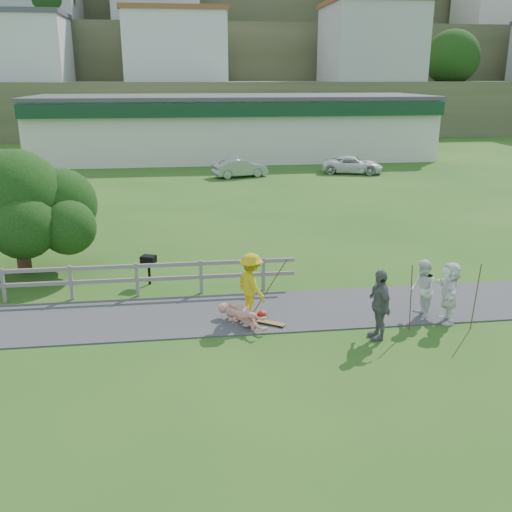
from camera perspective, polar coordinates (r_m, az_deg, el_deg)
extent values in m
plane|color=#275819|center=(15.34, -4.97, -8.16)|extent=(260.00, 260.00, 0.00)
cube|color=#39393C|center=(16.69, -5.22, -5.88)|extent=(34.00, 3.00, 0.04)
cube|color=slate|center=(18.98, -23.94, -2.72)|extent=(0.10, 0.10, 1.10)
cube|color=slate|center=(18.50, -18.00, -2.55)|extent=(0.10, 0.10, 1.10)
cube|color=slate|center=(18.23, -11.81, -2.34)|extent=(0.10, 0.10, 1.10)
cube|color=slate|center=(18.17, -5.52, -2.09)|extent=(0.10, 0.10, 1.10)
cube|color=slate|center=(18.34, 0.74, -1.83)|extent=(0.10, 0.10, 1.10)
cube|color=slate|center=(18.46, -19.66, -1.28)|extent=(15.00, 0.08, 0.12)
cube|color=slate|center=(18.60, -19.51, -2.59)|extent=(15.00, 0.08, 0.12)
cube|color=silver|center=(49.20, -2.30, 12.63)|extent=(32.00, 10.00, 4.80)
cube|color=#143921|center=(43.91, -1.68, 14.39)|extent=(32.00, 0.60, 1.00)
cube|color=#48494D|center=(49.05, -2.34, 15.60)|extent=(32.50, 10.50, 0.30)
cube|color=#474E2E|center=(68.91, -7.33, 14.43)|extent=(220.00, 14.00, 6.00)
cube|color=beige|center=(68.87, -7.55, 19.83)|extent=(10.00, 9.00, 7.00)
cube|color=#48494D|center=(69.13, -7.68, 22.93)|extent=(10.40, 9.40, 0.50)
cube|color=#474E2E|center=(81.81, -7.51, 17.35)|extent=(220.00, 14.00, 13.00)
cube|color=#474E2E|center=(94.89, -7.67, 19.78)|extent=(220.00, 14.00, 21.00)
cube|color=#474E2E|center=(108.14, -7.80, 21.88)|extent=(220.00, 14.00, 30.00)
cube|color=#474E2E|center=(122.54, -7.91, 23.70)|extent=(220.00, 14.00, 40.00)
imported|color=gold|center=(16.11, -0.48, -3.23)|extent=(1.12, 1.36, 1.84)
imported|color=tan|center=(15.85, -1.42, -5.95)|extent=(1.63, 1.37, 0.63)
imported|color=white|center=(16.81, 16.30, -3.25)|extent=(0.75, 0.91, 1.73)
imported|color=slate|center=(15.24, 12.22, -4.76)|extent=(0.55, 1.15, 1.91)
imported|color=white|center=(16.79, 18.76, -3.46)|extent=(0.92, 1.72, 1.77)
imported|color=#9A9CA1|center=(39.45, -1.63, 8.80)|extent=(3.96, 2.27, 1.23)
imported|color=white|center=(41.56, 9.60, 8.98)|extent=(4.68, 3.08, 1.20)
sphere|color=#AD1914|center=(16.31, 0.55, -5.94)|extent=(0.27, 0.27, 0.27)
cylinder|color=#563222|center=(16.55, 1.42, -2.60)|extent=(0.03, 0.03, 1.87)
cylinder|color=#563222|center=(15.91, 15.22, -4.07)|extent=(0.03, 0.03, 1.88)
cylinder|color=#563222|center=(16.51, 21.12, -3.85)|extent=(0.03, 0.03, 1.89)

